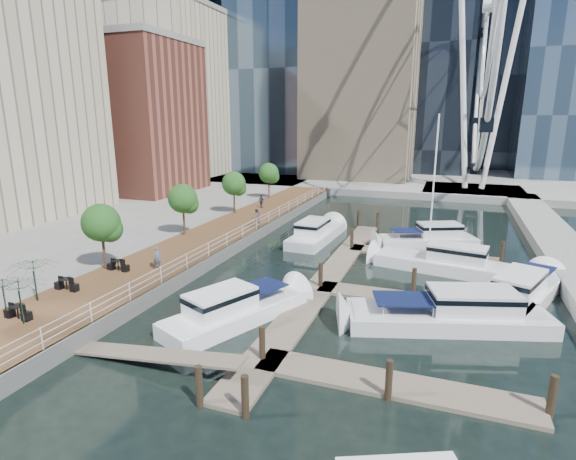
# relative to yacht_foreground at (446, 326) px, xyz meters

# --- Properties ---
(ground) EXTENTS (520.00, 520.00, 0.00)m
(ground) POSITION_rel_yacht_foreground_xyz_m (-11.15, -4.94, 0.00)
(ground) COLOR black
(ground) RESTS_ON ground
(boardwalk) EXTENTS (6.00, 60.00, 1.00)m
(boardwalk) POSITION_rel_yacht_foreground_xyz_m (-20.15, 10.06, 0.50)
(boardwalk) COLOR brown
(boardwalk) RESTS_ON ground
(seawall) EXTENTS (0.25, 60.00, 1.00)m
(seawall) POSITION_rel_yacht_foreground_xyz_m (-17.15, 10.06, 0.50)
(seawall) COLOR #595954
(seawall) RESTS_ON ground
(land_far) EXTENTS (200.00, 114.00, 1.00)m
(land_far) POSITION_rel_yacht_foreground_xyz_m (-11.15, 97.06, 0.50)
(land_far) COLOR gray
(land_far) RESTS_ON ground
(breakwater) EXTENTS (4.00, 60.00, 1.00)m
(breakwater) POSITION_rel_yacht_foreground_xyz_m (8.85, 15.06, 0.50)
(breakwater) COLOR gray
(breakwater) RESTS_ON ground
(pier) EXTENTS (14.00, 12.00, 1.00)m
(pier) POSITION_rel_yacht_foreground_xyz_m (2.85, 47.06, 0.50)
(pier) COLOR gray
(pier) RESTS_ON ground
(railing) EXTENTS (0.10, 60.00, 1.05)m
(railing) POSITION_rel_yacht_foreground_xyz_m (-17.25, 10.06, 1.52)
(railing) COLOR white
(railing) RESTS_ON boardwalk
(floating_docks) EXTENTS (16.00, 34.00, 2.60)m
(floating_docks) POSITION_rel_yacht_foreground_xyz_m (-3.18, 5.04, 0.49)
(floating_docks) COLOR #6D6051
(floating_docks) RESTS_ON ground
(midrise_condos) EXTENTS (19.00, 67.00, 28.00)m
(midrise_condos) POSITION_rel_yacht_foreground_xyz_m (-44.72, 21.87, 13.42)
(midrise_condos) COLOR #BCAD8E
(midrise_condos) RESTS_ON ground
(ferris_wheel) EXTENTS (5.80, 45.60, 47.80)m
(ferris_wheel) POSITION_rel_yacht_foreground_xyz_m (2.85, 47.06, 25.92)
(ferris_wheel) COLOR white
(ferris_wheel) RESTS_ON ground
(street_trees) EXTENTS (2.60, 42.60, 4.60)m
(street_trees) POSITION_rel_yacht_foreground_xyz_m (-22.55, 9.06, 4.29)
(street_trees) COLOR #3F2B1C
(street_trees) RESTS_ON ground
(cafe_tables) EXTENTS (2.50, 13.70, 0.74)m
(cafe_tables) POSITION_rel_yacht_foreground_xyz_m (-21.55, -6.94, 1.37)
(cafe_tables) COLOR black
(cafe_tables) RESTS_ON ground
(yacht_foreground) EXTENTS (12.38, 6.57, 2.15)m
(yacht_foreground) POSITION_rel_yacht_foreground_xyz_m (0.00, 0.00, 0.00)
(yacht_foreground) COLOR silver
(yacht_foreground) RESTS_ON ground
(pedestrian_near) EXTENTS (0.69, 0.62, 1.59)m
(pedestrian_near) POSITION_rel_yacht_foreground_xyz_m (-19.11, 0.29, 1.79)
(pedestrian_near) COLOR slate
(pedestrian_near) RESTS_ON boardwalk
(pedestrian_mid) EXTENTS (1.14, 1.16, 1.89)m
(pedestrian_mid) POSITION_rel_yacht_foreground_xyz_m (-17.65, 13.93, 1.94)
(pedestrian_mid) COLOR #7D6156
(pedestrian_mid) RESTS_ON boardwalk
(pedestrian_far) EXTENTS (0.97, 0.58, 1.55)m
(pedestrian_far) POSITION_rel_yacht_foreground_xyz_m (-20.95, 22.85, 1.78)
(pedestrian_far) COLOR #32353F
(pedestrian_far) RESTS_ON boardwalk
(moored_yachts) EXTENTS (22.26, 37.76, 11.50)m
(moored_yachts) POSITION_rel_yacht_foreground_xyz_m (-2.46, 7.09, 0.00)
(moored_yachts) COLOR white
(moored_yachts) RESTS_ON ground
(cafe_seating) EXTENTS (5.04, 5.70, 2.49)m
(cafe_seating) POSITION_rel_yacht_foreground_xyz_m (-21.45, -8.35, 2.21)
(cafe_seating) COLOR #0E351A
(cafe_seating) RESTS_ON ground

